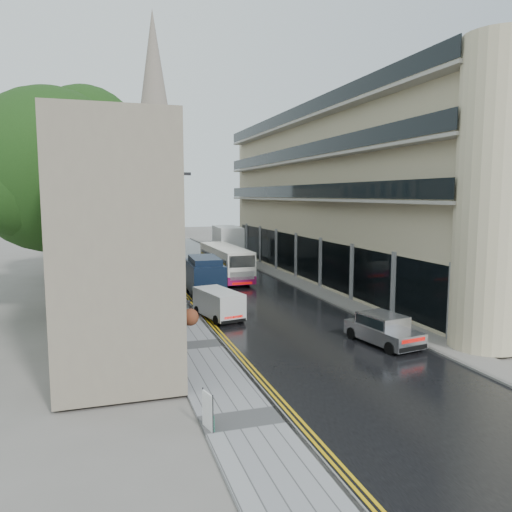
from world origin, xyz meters
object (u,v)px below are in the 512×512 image
tree_far (70,206)px  white_van (217,310)px  cream_bus (222,267)px  white_lorry (219,247)px  navy_van (194,280)px  pedestrian (156,280)px  silver_hatchback (391,338)px  estate_sign (208,411)px  lamp_post_near (178,239)px  tree_near (53,199)px  lamp_post_far (148,232)px

tree_far → white_van: size_ratio=3.28×
cream_bus → white_lorry: size_ratio=1.32×
white_van → navy_van: bearing=77.5°
cream_bus → pedestrian: (-5.43, -1.82, -0.40)m
cream_bus → silver_hatchback: 19.87m
silver_hatchback → white_van: (-6.32, 7.34, 0.11)m
white_van → white_lorry: bearing=63.7°
white_van → navy_van: navy_van is taller
estate_sign → lamp_post_near: bearing=69.8°
cream_bus → white_van: cream_bus is taller
white_van → pedestrian: 10.69m
tree_near → estate_sign: bearing=-72.9°
lamp_post_near → tree_far: bearing=117.5°
white_lorry → navy_van: white_lorry is taller
navy_van → silver_hatchback: bearing=-63.2°
navy_van → white_van: bearing=-87.2°
lamp_post_far → estate_sign: lamp_post_far is taller
pedestrian → lamp_post_near: lamp_post_near is taller
silver_hatchback → lamp_post_near: lamp_post_near is taller
tree_far → cream_bus: tree_far is taller
tree_near → navy_van: (8.55, 1.26, -5.50)m
tree_near → tree_far: bearing=88.7°
tree_far → estate_sign: 31.62m
white_lorry → lamp_post_near: bearing=-108.9°
silver_hatchback → estate_sign: size_ratio=3.52×
navy_van → lamp_post_far: bearing=99.9°
lamp_post_near → white_van: bearing=-79.6°
silver_hatchback → navy_van: bearing=104.8°
tree_far → white_lorry: bearing=13.0°
pedestrian → lamp_post_near: size_ratio=0.21×
lamp_post_far → cream_bus: bearing=-57.3°
white_lorry → estate_sign: size_ratio=6.73×
cream_bus → lamp_post_near: size_ratio=1.19×
navy_van → estate_sign: 19.23m
white_van → silver_hatchback: bearing=-61.8°
white_lorry → navy_van: size_ratio=1.35×
cream_bus → lamp_post_far: (-4.97, 7.99, 2.42)m
pedestrian → white_van: bearing=98.2°
white_lorry → navy_van: (-5.35, -14.89, -0.56)m
tree_near → lamp_post_far: size_ratio=1.88×
cream_bus → pedestrian: size_ratio=5.80×
white_van → navy_van: 6.86m
navy_van → lamp_post_near: 3.32m
lamp_post_far → tree_far: bearing=-164.6°
navy_van → lamp_post_near: (-1.18, -1.11, 2.90)m
silver_hatchback → navy_van: navy_van is taller
tree_near → white_lorry: tree_near is taller
cream_bus → silver_hatchback: size_ratio=2.53×
white_van → pedestrian: bearing=89.0°
navy_van → lamp_post_near: size_ratio=0.66×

